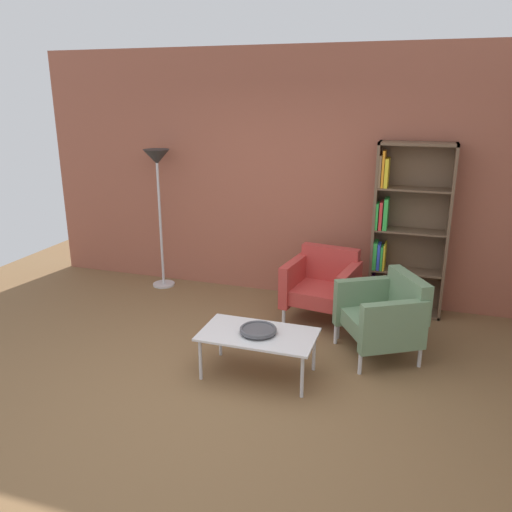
{
  "coord_description": "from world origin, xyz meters",
  "views": [
    {
      "loc": [
        1.53,
        -3.49,
        2.38
      ],
      "look_at": [
        0.11,
        0.84,
        0.95
      ],
      "focal_mm": 36.36,
      "sensor_mm": 36.0,
      "label": 1
    }
  ],
  "objects_px": {
    "decorative_bowl": "(258,330)",
    "armchair_spare_guest": "(323,284)",
    "bookshelf_tall": "(403,232)",
    "floor_lamp_torchiere": "(158,174)",
    "coffee_table_low": "(258,337)",
    "armchair_near_window": "(385,314)"
  },
  "relations": [
    {
      "from": "coffee_table_low",
      "to": "armchair_spare_guest",
      "type": "bearing_deg",
      "value": 77.06
    },
    {
      "from": "bookshelf_tall",
      "to": "coffee_table_low",
      "type": "bearing_deg",
      "value": -119.87
    },
    {
      "from": "bookshelf_tall",
      "to": "decorative_bowl",
      "type": "height_order",
      "value": "bookshelf_tall"
    },
    {
      "from": "armchair_spare_guest",
      "to": "floor_lamp_torchiere",
      "type": "distance_m",
      "value": 2.43
    },
    {
      "from": "decorative_bowl",
      "to": "armchair_spare_guest",
      "type": "distance_m",
      "value": 1.36
    },
    {
      "from": "armchair_near_window",
      "to": "decorative_bowl",
      "type": "bearing_deg",
      "value": -84.71
    },
    {
      "from": "coffee_table_low",
      "to": "floor_lamp_torchiere",
      "type": "bearing_deg",
      "value": 136.71
    },
    {
      "from": "coffee_table_low",
      "to": "decorative_bowl",
      "type": "height_order",
      "value": "decorative_bowl"
    },
    {
      "from": "armchair_spare_guest",
      "to": "floor_lamp_torchiere",
      "type": "xyz_separation_m",
      "value": [
        -2.16,
        0.43,
        1.03
      ]
    },
    {
      "from": "bookshelf_tall",
      "to": "armchair_spare_guest",
      "type": "relative_size",
      "value": 2.37
    },
    {
      "from": "floor_lamp_torchiere",
      "to": "decorative_bowl",
      "type": "bearing_deg",
      "value": -43.29
    },
    {
      "from": "coffee_table_low",
      "to": "decorative_bowl",
      "type": "xyz_separation_m",
      "value": [
        0.0,
        0.0,
        0.07
      ]
    },
    {
      "from": "coffee_table_low",
      "to": "floor_lamp_torchiere",
      "type": "distance_m",
      "value": 2.77
    },
    {
      "from": "bookshelf_tall",
      "to": "floor_lamp_torchiere",
      "type": "relative_size",
      "value": 1.09
    },
    {
      "from": "bookshelf_tall",
      "to": "decorative_bowl",
      "type": "xyz_separation_m",
      "value": [
        -1.07,
        -1.86,
        -0.49
      ]
    },
    {
      "from": "decorative_bowl",
      "to": "armchair_near_window",
      "type": "bearing_deg",
      "value": 35.97
    },
    {
      "from": "decorative_bowl",
      "to": "armchair_near_window",
      "type": "height_order",
      "value": "armchair_near_window"
    },
    {
      "from": "bookshelf_tall",
      "to": "coffee_table_low",
      "type": "xyz_separation_m",
      "value": [
        -1.07,
        -1.86,
        -0.56
      ]
    },
    {
      "from": "coffee_table_low",
      "to": "armchair_spare_guest",
      "type": "distance_m",
      "value": 1.36
    },
    {
      "from": "armchair_spare_guest",
      "to": "floor_lamp_torchiere",
      "type": "relative_size",
      "value": 0.46
    },
    {
      "from": "bookshelf_tall",
      "to": "armchair_near_window",
      "type": "bearing_deg",
      "value": -93.26
    },
    {
      "from": "armchair_spare_guest",
      "to": "decorative_bowl",
      "type": "bearing_deg",
      "value": -94.63
    }
  ]
}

